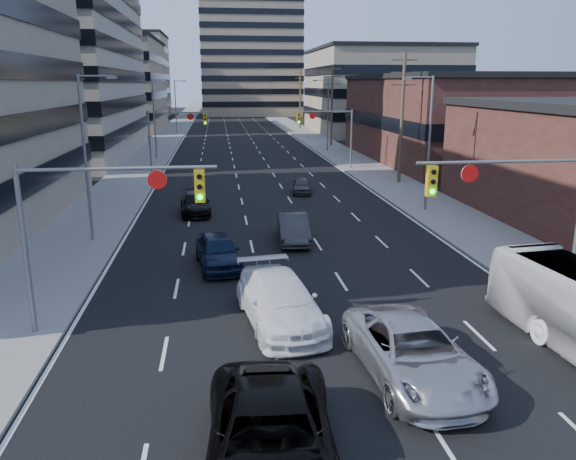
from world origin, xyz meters
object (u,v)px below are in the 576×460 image
at_px(white_van, 280,301).
at_px(sedan_blue, 218,251).
at_px(black_pickup, 271,440).
at_px(silver_suv, 413,352).

relative_size(white_van, sedan_blue, 1.29).
xyz_separation_m(white_van, sedan_blue, (-2.21, 6.80, -0.08)).
bearing_deg(black_pickup, silver_suv, 42.83).
bearing_deg(silver_suv, white_van, 124.36).
relative_size(white_van, silver_suv, 0.99).
distance_m(silver_suv, sedan_blue, 12.58).
bearing_deg(sedan_blue, black_pickup, -93.08).
bearing_deg(white_van, black_pickup, -105.55).
xyz_separation_m(black_pickup, silver_suv, (4.57, 3.75, -0.03)).
height_order(black_pickup, silver_suv, black_pickup).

